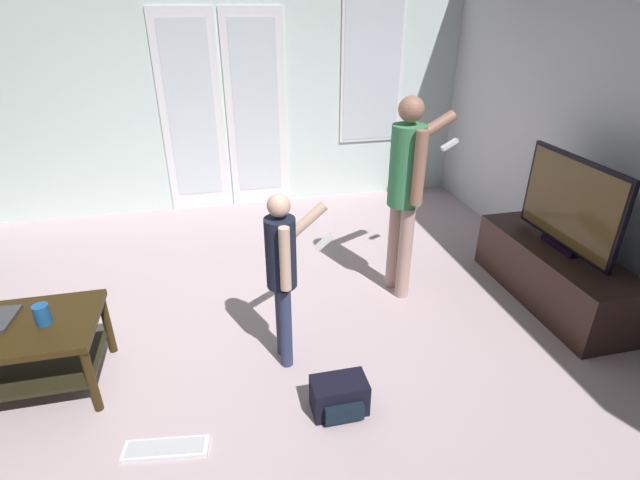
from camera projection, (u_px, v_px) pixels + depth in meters
ground_plane at (210, 361)px, 3.08m from camera, size 6.00×5.49×0.02m
wall_back_with_doors at (199, 82)px, 4.84m from camera, size 6.00×0.09×2.79m
coffee_table at (3, 346)px, 2.69m from camera, size 1.05×0.59×0.46m
tv_stand at (553, 274)px, 3.62m from camera, size 0.49×1.37×0.45m
flat_screen_tv at (570, 205)px, 3.37m from camera, size 0.08×0.96×0.69m
person_adult at (407, 182)px, 3.43m from camera, size 0.64×0.48×1.53m
person_child at (283, 266)px, 2.80m from camera, size 0.45×0.33×1.15m
backpack at (340, 396)px, 2.66m from camera, size 0.31×0.23×0.20m
loose_keyboard at (166, 448)px, 2.46m from camera, size 0.45×0.19×0.02m
cup_by_laptop at (42, 314)px, 2.64m from camera, size 0.09×0.09×0.12m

